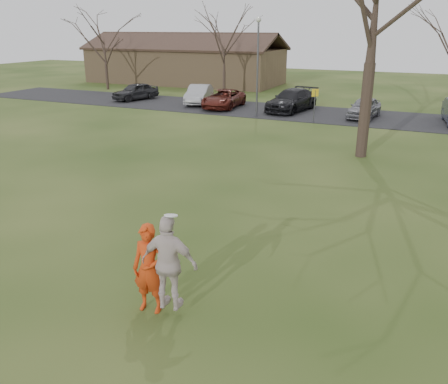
% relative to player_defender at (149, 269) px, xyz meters
% --- Properties ---
extents(ground, '(120.00, 120.00, 0.00)m').
position_rel_player_defender_xyz_m(ground, '(0.06, -0.39, -0.98)').
color(ground, '#1E380F').
rests_on(ground, ground).
extents(parking_strip, '(62.00, 6.50, 0.04)m').
position_rel_player_defender_xyz_m(parking_strip, '(0.06, 24.61, -0.96)').
color(parking_strip, black).
rests_on(parking_strip, ground).
extents(player_defender, '(0.77, 0.56, 1.96)m').
position_rel_player_defender_xyz_m(player_defender, '(0.00, 0.00, 0.00)').
color(player_defender, red).
rests_on(player_defender, ground).
extents(car_0, '(2.75, 4.26, 1.35)m').
position_rel_player_defender_xyz_m(car_0, '(-17.50, 24.90, -0.26)').
color(car_0, '#27272A').
rests_on(car_0, parking_strip).
extents(car_1, '(2.59, 4.56, 1.42)m').
position_rel_player_defender_xyz_m(car_1, '(-11.84, 25.20, -0.23)').
color(car_1, '#9FA0A4').
rests_on(car_1, parking_strip).
extents(car_2, '(2.45, 4.80, 1.30)m').
position_rel_player_defender_xyz_m(car_2, '(-9.35, 24.31, -0.29)').
color(car_2, '#541B13').
rests_on(car_2, parking_strip).
extents(car_3, '(2.96, 5.45, 1.50)m').
position_rel_player_defender_xyz_m(car_3, '(-4.39, 25.01, -0.19)').
color(car_3, black).
rests_on(car_3, parking_strip).
extents(car_4, '(1.96, 3.98, 1.30)m').
position_rel_player_defender_xyz_m(car_4, '(0.69, 24.42, -0.29)').
color(car_4, slate).
rests_on(car_4, parking_strip).
extents(catching_play, '(1.24, 0.63, 2.07)m').
position_rel_player_defender_xyz_m(catching_play, '(0.50, -0.01, 0.24)').
color(catching_play, beige).
rests_on(catching_play, ground).
extents(building, '(20.60, 8.50, 5.14)m').
position_rel_player_defender_xyz_m(building, '(-19.94, 37.61, 0.95)').
color(building, '#8C6D4C').
rests_on(building, ground).
extents(lamp_post, '(0.34, 0.34, 6.27)m').
position_rel_player_defender_xyz_m(lamp_post, '(-5.94, 22.11, 2.99)').
color(lamp_post, '#47474C').
rests_on(lamp_post, ground).
extents(sign_yellow, '(0.35, 0.35, 2.08)m').
position_rel_player_defender_xyz_m(sign_yellow, '(-1.94, 21.61, 0.47)').
color(sign_yellow, '#47474C').
rests_on(sign_yellow, ground).
extents(small_tree_row, '(55.00, 5.90, 8.50)m').
position_rel_player_defender_xyz_m(small_tree_row, '(4.45, 29.67, 2.92)').
color(small_tree_row, '#352821').
rests_on(small_tree_row, ground).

